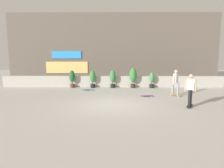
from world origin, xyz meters
The scene contains 12 objects.
ground_plane centered at (0.00, 0.00, 0.00)m, with size 48.00×48.00×0.00m, color #B2AFA8.
planter_wall centered at (0.00, 6.00, 0.45)m, with size 18.00×0.40×0.90m, color #B2ADA3.
building_backdrop centered at (-0.01, 10.00, 3.25)m, with size 20.00×2.08×6.50m.
potted_plant_0 centered at (-3.24, 5.55, 0.79)m, with size 0.46×0.46×1.39m.
potted_plant_1 centered at (-1.60, 5.55, 0.79)m, with size 0.45×0.45×1.38m.
potted_plant_2 centered at (0.00, 5.55, 0.81)m, with size 0.47×0.47×1.42m.
potted_plant_3 centered at (1.62, 5.55, 0.95)m, with size 0.57×0.57×1.61m.
potted_plant_4 centered at (3.12, 5.55, 0.67)m, with size 0.39×0.39×1.24m.
skater_mid_plaza centered at (4.06, 2.36, 0.94)m, with size 0.74×0.67×1.70m.
skater_far_left centered at (3.99, -0.42, 0.94)m, with size 0.56×0.80×1.70m.
skateboard_near_camera centered at (-1.83, 4.28, 0.06)m, with size 0.81×0.23×0.08m.
skateboard_aside centered at (2.20, 2.10, 0.06)m, with size 0.82×0.35×0.08m.
Camera 1 is at (0.16, -10.63, 2.69)m, focal length 32.81 mm.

